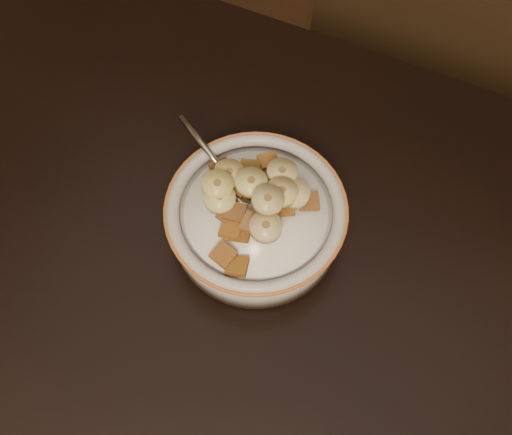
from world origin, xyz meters
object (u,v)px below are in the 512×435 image
at_px(table, 78,320).
at_px(spoon, 239,191).
at_px(chair, 380,122).
at_px(cereal_bowl, 256,221).

distance_m(table, spoon, 0.21).
bearing_deg(spoon, chair, -164.24).
relative_size(table, spoon, 33.39).
xyz_separation_m(chair, cereal_bowl, (-0.04, -0.41, 0.31)).
bearing_deg(cereal_bowl, spoon, 154.55).
relative_size(table, chair, 1.51).
height_order(chair, spoon, chair).
bearing_deg(table, spoon, 59.46).
xyz_separation_m(table, chair, (0.17, 0.58, -0.27)).
xyz_separation_m(chair, spoon, (-0.07, -0.40, 0.33)).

